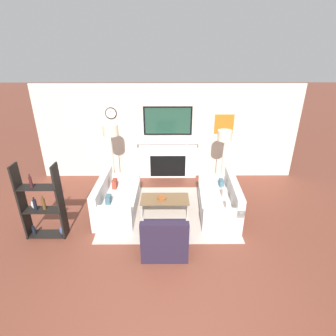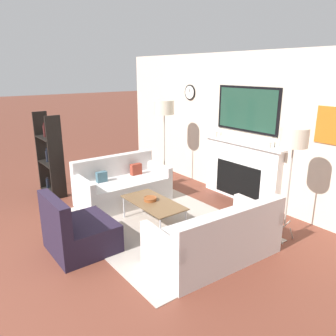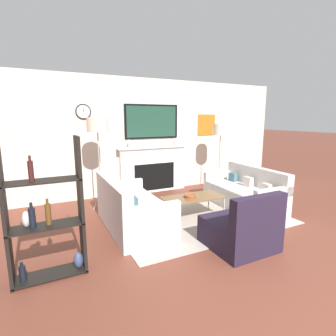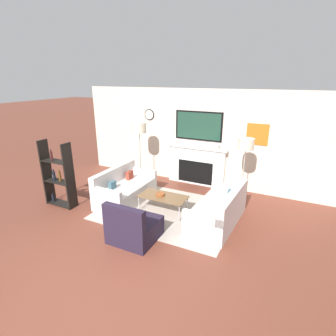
{
  "view_description": "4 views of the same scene",
  "coord_description": "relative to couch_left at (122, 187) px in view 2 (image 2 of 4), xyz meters",
  "views": [
    {
      "loc": [
        -0.03,
        -2.66,
        3.5
      ],
      "look_at": [
        -0.0,
        2.81,
        1.04
      ],
      "focal_mm": 28.0,
      "sensor_mm": 36.0,
      "label": 1
    },
    {
      "loc": [
        3.84,
        -0.19,
        2.38
      ],
      "look_at": [
        -0.15,
        2.87,
        0.87
      ],
      "focal_mm": 35.0,
      "sensor_mm": 36.0,
      "label": 2
    },
    {
      "loc": [
        -2.51,
        -1.3,
        1.79
      ],
      "look_at": [
        -0.25,
        3.18,
        0.83
      ],
      "focal_mm": 28.0,
      "sensor_mm": 36.0,
      "label": 3
    },
    {
      "loc": [
        2.43,
        -2.34,
        2.98
      ],
      "look_at": [
        -0.28,
        3.18,
        0.84
      ],
      "focal_mm": 28.0,
      "sensor_mm": 36.0,
      "label": 4
    }
  ],
  "objects": [
    {
      "name": "couch_left",
      "position": [
        0.0,
        0.0,
        0.0
      ],
      "size": [
        0.87,
        1.65,
        0.84
      ],
      "color": "silver",
      "rests_on": "ground_plane"
    },
    {
      "name": "coffee_table",
      "position": [
        1.13,
        -0.09,
        0.08
      ],
      "size": [
        1.11,
        0.56,
        0.4
      ],
      "color": "brown",
      "rests_on": "ground_plane"
    },
    {
      "name": "floor_lamp_left",
      "position": [
        -0.24,
        1.16,
        1.34
      ],
      "size": [
        0.39,
        0.39,
        1.81
      ],
      "color": "#9E998E",
      "rests_on": "ground_plane"
    },
    {
      "name": "area_rug",
      "position": [
        1.21,
        -0.0,
        -0.29
      ],
      "size": [
        3.03,
        2.33,
        0.01
      ],
      "color": "#B1A498",
      "rests_on": "ground_plane"
    },
    {
      "name": "couch_right",
      "position": [
        2.43,
        -0.0,
        -0.02
      ],
      "size": [
        0.92,
        1.76,
        0.8
      ],
      "color": "silver",
      "rests_on": "ground_plane"
    },
    {
      "name": "armchair",
      "position": [
        1.14,
        -1.33,
        -0.03
      ],
      "size": [
        0.85,
        0.82,
        0.83
      ],
      "color": "#241B2E",
      "rests_on": "ground_plane"
    },
    {
      "name": "fireplace_wall",
      "position": [
        1.22,
        1.96,
        0.93
      ],
      "size": [
        7.41,
        0.28,
        2.7
      ],
      "color": "beige",
      "rests_on": "ground_plane"
    },
    {
      "name": "floor_lamp_right",
      "position": [
        2.66,
        1.16,
        1.19
      ],
      "size": [
        0.37,
        0.37,
        1.65
      ],
      "color": "#9E998E",
      "rests_on": "ground_plane"
    },
    {
      "name": "shelf_unit",
      "position": [
        -1.27,
        -0.87,
        0.42
      ],
      "size": [
        0.79,
        0.28,
        1.6
      ],
      "color": "black",
      "rests_on": "ground_plane"
    },
    {
      "name": "decorative_bowl",
      "position": [
        1.06,
        -0.09,
        0.13
      ],
      "size": [
        0.21,
        0.21,
        0.06
      ],
      "color": "brown",
      "rests_on": "coffee_table"
    }
  ]
}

